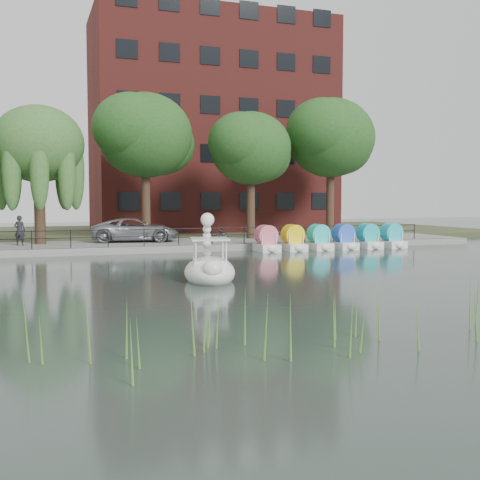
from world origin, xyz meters
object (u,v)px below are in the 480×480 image
bicycle (215,234)px  swan_boat (209,266)px  minivan (135,228)px  pedestrian (20,228)px

bicycle → swan_boat: size_ratio=0.52×
bicycle → minivan: bearing=65.1°
minivan → bicycle: 4.96m
minivan → swan_boat: 15.79m
pedestrian → swan_boat: bearing=132.5°
minivan → pedestrian: pedestrian is taller
bicycle → pedestrian: bearing=81.3°
bicycle → pedestrian: 11.40m
minivan → swan_boat: swan_boat is taller
pedestrian → bicycle: bearing=-166.8°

